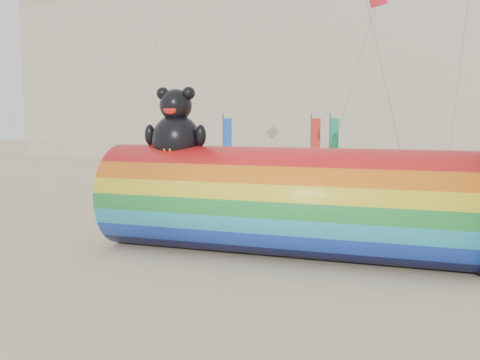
% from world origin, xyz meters
% --- Properties ---
extents(ground, '(160.00, 160.00, 0.00)m').
position_xyz_m(ground, '(0.00, 0.00, 0.00)').
color(ground, '#CCB58C').
rests_on(ground, ground).
extents(hotel_building, '(60.40, 15.40, 20.60)m').
position_xyz_m(hotel_building, '(-12.00, 45.95, 10.31)').
color(hotel_building, '#B7AD99').
rests_on(hotel_building, ground).
extents(windsock_assembly, '(13.37, 4.07, 6.16)m').
position_xyz_m(windsock_assembly, '(2.87, -0.59, 2.04)').
color(windsock_assembly, red).
rests_on(windsock_assembly, ground).
extents(festival_banners, '(7.20, 3.37, 5.20)m').
position_xyz_m(festival_banners, '(-0.72, 15.61, 2.64)').
color(festival_banners, '#59595E').
rests_on(festival_banners, ground).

